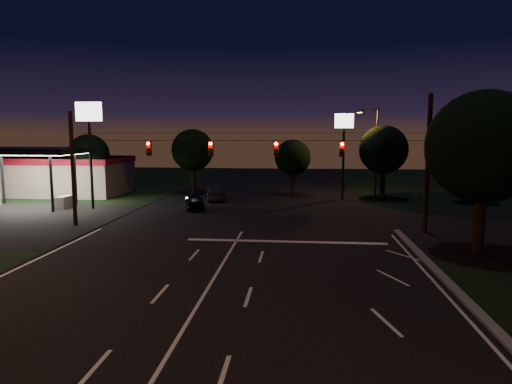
# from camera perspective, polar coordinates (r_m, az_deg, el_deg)

# --- Properties ---
(ground) EXTENTS (140.00, 140.00, 0.00)m
(ground) POSITION_cam_1_polar(r_m,az_deg,el_deg) (17.07, -7.99, -14.93)
(ground) COLOR black
(ground) RESTS_ON ground
(stop_bar) EXTENTS (12.00, 0.50, 0.01)m
(stop_bar) POSITION_cam_1_polar(r_m,az_deg,el_deg) (27.62, 3.77, -6.20)
(stop_bar) COLOR silver
(stop_bar) RESTS_ON ground
(utility_pole_right) EXTENTS (0.30, 0.30, 9.00)m
(utility_pole_right) POSITION_cam_1_polar(r_m,az_deg,el_deg) (32.09, 20.31, -4.75)
(utility_pole_right) COLOR black
(utility_pole_right) RESTS_ON ground
(utility_pole_left) EXTENTS (0.28, 0.28, 8.00)m
(utility_pole_left) POSITION_cam_1_polar(r_m,az_deg,el_deg) (34.81, -21.61, -3.89)
(utility_pole_left) COLOR black
(utility_pole_left) RESTS_ON ground
(signal_span) EXTENTS (24.00, 0.40, 1.56)m
(signal_span) POSITION_cam_1_polar(r_m,az_deg,el_deg) (30.57, -1.60, 5.53)
(signal_span) COLOR black
(signal_span) RESTS_ON ground
(gas_station) EXTENTS (14.20, 16.10, 5.25)m
(gas_station) POSITION_cam_1_polar(r_m,az_deg,el_deg) (52.60, -23.69, 2.24)
(gas_station) COLOR gray
(gas_station) RESTS_ON ground
(pole_sign_left_near) EXTENTS (2.20, 0.30, 9.10)m
(pole_sign_left_near) POSITION_cam_1_polar(r_m,az_deg,el_deg) (41.38, -20.11, 7.59)
(pole_sign_left_near) COLOR black
(pole_sign_left_near) RESTS_ON ground
(pole_sign_right) EXTENTS (1.80, 0.30, 8.40)m
(pole_sign_right) POSITION_cam_1_polar(r_m,az_deg,el_deg) (45.55, 10.92, 6.90)
(pole_sign_right) COLOR black
(pole_sign_right) RESTS_ON ground
(street_light_right_far) EXTENTS (2.20, 0.35, 9.00)m
(street_light_right_far) POSITION_cam_1_polar(r_m,az_deg,el_deg) (47.95, 14.54, 5.62)
(street_light_right_far) COLOR black
(street_light_right_far) RESTS_ON ground
(tree_right_near) EXTENTS (6.00, 6.00, 8.76)m
(tree_right_near) POSITION_cam_1_polar(r_m,az_deg,el_deg) (27.32, 26.52, 4.93)
(tree_right_near) COLOR black
(tree_right_near) RESTS_ON ground
(tree_far_a) EXTENTS (4.20, 4.20, 6.42)m
(tree_far_a) POSITION_cam_1_polar(r_m,az_deg,el_deg) (50.46, -20.09, 4.36)
(tree_far_a) COLOR black
(tree_far_a) RESTS_ON ground
(tree_far_b) EXTENTS (4.60, 4.60, 6.98)m
(tree_far_b) POSITION_cam_1_polar(r_m,az_deg,el_deg) (50.89, -7.87, 5.15)
(tree_far_b) COLOR black
(tree_far_b) RESTS_ON ground
(tree_far_c) EXTENTS (3.80, 3.80, 5.86)m
(tree_far_c) POSITION_cam_1_polar(r_m,az_deg,el_deg) (48.53, 4.63, 4.25)
(tree_far_c) COLOR black
(tree_far_c) RESTS_ON ground
(tree_far_d) EXTENTS (4.80, 4.80, 7.30)m
(tree_far_d) POSITION_cam_1_polar(r_m,az_deg,el_deg) (47.23, 15.63, 5.05)
(tree_far_d) COLOR black
(tree_far_d) RESTS_ON ground
(tree_far_e) EXTENTS (4.00, 4.00, 6.18)m
(tree_far_e) POSITION_cam_1_polar(r_m,az_deg,el_deg) (47.39, 25.61, 3.75)
(tree_far_e) COLOR black
(tree_far_e) RESTS_ON ground
(car_oncoming_a) EXTENTS (2.57, 4.16, 1.32)m
(car_oncoming_a) POSITION_cam_1_polar(r_m,az_deg,el_deg) (39.46, -7.66, -1.21)
(car_oncoming_a) COLOR black
(car_oncoming_a) RESTS_ON ground
(car_oncoming_b) EXTENTS (2.08, 4.61, 1.47)m
(car_oncoming_b) POSITION_cam_1_polar(r_m,az_deg,el_deg) (44.42, -4.93, -0.13)
(car_oncoming_b) COLOR black
(car_oncoming_b) RESTS_ON ground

